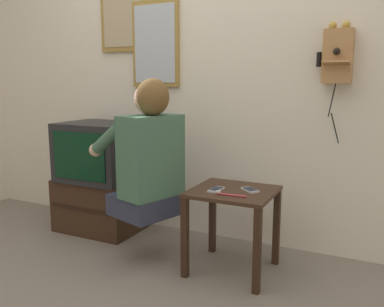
% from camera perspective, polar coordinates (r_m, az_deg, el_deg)
% --- Properties ---
extents(wall_back, '(6.80, 0.05, 2.55)m').
position_cam_1_polar(wall_back, '(3.07, 1.27, 11.99)').
color(wall_back, silver).
rests_on(wall_back, ground_plane).
extents(side_table, '(0.50, 0.47, 0.52)m').
position_cam_1_polar(side_table, '(2.52, 5.74, -7.52)').
color(side_table, '#382316').
rests_on(side_table, ground_plane).
extents(person, '(0.62, 0.53, 0.88)m').
position_cam_1_polar(person, '(2.59, -6.18, -0.12)').
color(person, '#2D3347').
rests_on(person, ground_plane).
extents(tv_stand, '(0.64, 0.47, 0.41)m').
position_cam_1_polar(tv_stand, '(3.35, -12.63, -6.89)').
color(tv_stand, '#382316').
rests_on(tv_stand, ground_plane).
extents(television, '(0.57, 0.48, 0.45)m').
position_cam_1_polar(television, '(3.23, -12.84, 0.30)').
color(television, '#232326').
rests_on(television, tv_stand).
extents(wall_phone_antique, '(0.22, 0.18, 0.75)m').
position_cam_1_polar(wall_phone_antique, '(2.73, 19.77, 12.80)').
color(wall_phone_antique, '#AD7A47').
extents(framed_picture, '(0.43, 0.03, 0.52)m').
position_cam_1_polar(framed_picture, '(3.40, -9.58, 18.32)').
color(framed_picture, olive).
extents(wall_mirror, '(0.40, 0.03, 0.64)m').
position_cam_1_polar(wall_mirror, '(3.22, -5.15, 15.05)').
color(wall_mirror, olive).
extents(cell_phone_held, '(0.07, 0.13, 0.01)m').
position_cam_1_polar(cell_phone_held, '(2.47, 3.41, -5.06)').
color(cell_phone_held, silver).
rests_on(cell_phone_held, side_table).
extents(cell_phone_spare, '(0.13, 0.13, 0.01)m').
position_cam_1_polar(cell_phone_spare, '(2.48, 8.14, -5.07)').
color(cell_phone_spare, silver).
rests_on(cell_phone_spare, side_table).
extents(toothbrush, '(0.18, 0.02, 0.02)m').
position_cam_1_polar(toothbrush, '(2.37, 5.23, -5.74)').
color(toothbrush, '#D83F4C').
rests_on(toothbrush, side_table).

